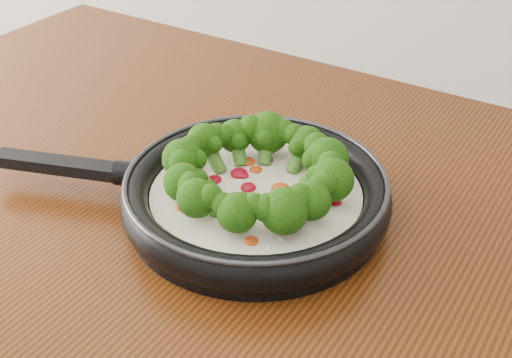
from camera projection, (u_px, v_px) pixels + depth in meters
The scene contains 1 object.
skillet at pixel (255, 189), 0.77m from camera, with size 0.52×0.40×0.09m.
Camera 1 is at (0.27, 0.51, 1.37)m, focal length 46.53 mm.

